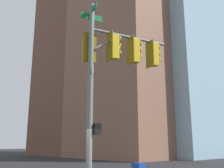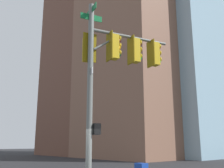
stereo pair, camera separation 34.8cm
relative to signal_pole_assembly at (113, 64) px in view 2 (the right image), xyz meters
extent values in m
cylinder|color=slate|center=(0.96, -0.21, -1.37)|extent=(0.21, 0.21, 7.35)
cylinder|color=slate|center=(-0.73, 0.25, 1.25)|extent=(3.42, 1.04, 0.12)
cylinder|color=slate|center=(0.35, -0.05, 0.80)|extent=(1.02, 0.35, 0.75)
cube|color=#0F6B33|center=(0.96, -0.21, 2.06)|extent=(0.28, 0.94, 0.24)
cube|color=#0F6B33|center=(0.96, -0.21, 1.76)|extent=(0.87, 0.26, 0.24)
cube|color=white|center=(0.96, -0.21, -0.44)|extent=(0.15, 0.44, 0.24)
cube|color=gold|center=(0.02, 0.04, 0.69)|extent=(0.42, 0.42, 1.00)
cube|color=#7D640C|center=(0.21, -0.01, 0.69)|extent=(0.18, 0.54, 1.16)
sphere|color=#470A07|center=(-0.18, 0.10, 0.99)|extent=(0.20, 0.20, 0.20)
cylinder|color=gold|center=(-0.24, 0.11, 1.08)|extent=(0.10, 0.23, 0.23)
sphere|color=#F29E0C|center=(-0.18, 0.10, 0.69)|extent=(0.20, 0.20, 0.20)
cylinder|color=gold|center=(-0.24, 0.11, 0.78)|extent=(0.10, 0.23, 0.23)
sphere|color=#0A3819|center=(-0.18, 0.10, 0.39)|extent=(0.20, 0.20, 0.20)
cylinder|color=gold|center=(-0.24, 0.11, 0.48)|extent=(0.10, 0.23, 0.23)
cube|color=gold|center=(-0.92, 0.30, 0.69)|extent=(0.42, 0.42, 1.00)
cube|color=#7D640C|center=(-0.73, 0.25, 0.69)|extent=(0.18, 0.54, 1.16)
sphere|color=#470A07|center=(-1.12, 0.35, 0.99)|extent=(0.20, 0.20, 0.20)
cylinder|color=gold|center=(-1.18, 0.37, 1.08)|extent=(0.10, 0.23, 0.23)
sphere|color=#4C330A|center=(-1.12, 0.35, 0.69)|extent=(0.20, 0.20, 0.20)
cylinder|color=gold|center=(-1.18, 0.37, 0.78)|extent=(0.10, 0.23, 0.23)
sphere|color=green|center=(-1.12, 0.35, 0.39)|extent=(0.20, 0.20, 0.20)
cylinder|color=gold|center=(-1.18, 0.37, 0.48)|extent=(0.10, 0.23, 0.23)
cube|color=gold|center=(-1.86, 0.56, 0.69)|extent=(0.42, 0.42, 1.00)
cube|color=#7D640C|center=(-1.67, 0.51, 0.69)|extent=(0.18, 0.54, 1.16)
sphere|color=#470A07|center=(-2.06, 0.61, 0.99)|extent=(0.20, 0.20, 0.20)
cylinder|color=gold|center=(-2.12, 0.63, 1.08)|extent=(0.10, 0.23, 0.23)
sphere|color=#4C330A|center=(-2.06, 0.61, 0.69)|extent=(0.20, 0.20, 0.20)
cylinder|color=gold|center=(-2.12, 0.63, 0.78)|extent=(0.10, 0.23, 0.23)
sphere|color=green|center=(-2.06, 0.61, 0.39)|extent=(0.20, 0.20, 0.20)
cylinder|color=gold|center=(-2.12, 0.63, 0.48)|extent=(0.10, 0.23, 0.23)
cube|color=gold|center=(0.88, -0.51, 0.55)|extent=(0.42, 0.42, 1.00)
cube|color=#7D640C|center=(0.93, -0.32, 0.55)|extent=(0.54, 0.18, 1.16)
sphere|color=#470A07|center=(0.83, -0.71, 0.85)|extent=(0.20, 0.20, 0.20)
cylinder|color=gold|center=(0.81, -0.77, 0.94)|extent=(0.23, 0.10, 0.23)
sphere|color=#F29E0C|center=(0.83, -0.71, 0.55)|extent=(0.20, 0.20, 0.20)
cylinder|color=gold|center=(0.81, -0.77, 0.64)|extent=(0.23, 0.10, 0.23)
sphere|color=#0A3819|center=(0.83, -0.71, 0.25)|extent=(0.20, 0.20, 0.20)
cylinder|color=gold|center=(0.81, -0.77, 0.34)|extent=(0.23, 0.10, 0.23)
cube|color=black|center=(0.72, -0.15, -2.55)|extent=(0.34, 0.41, 0.40)
cube|color=#EA5914|center=(0.59, -0.11, -2.55)|extent=(0.09, 0.25, 0.28)
cube|color=brown|center=(-28.21, -29.84, 12.64)|extent=(25.08, 19.93, 35.37)
cube|color=#845B47|center=(-25.12, -19.99, 17.72)|extent=(19.30, 15.43, 45.54)
camera|label=1|loc=(6.83, 7.19, -3.06)|focal=42.26mm
camera|label=2|loc=(6.58, 7.42, -3.06)|focal=42.26mm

